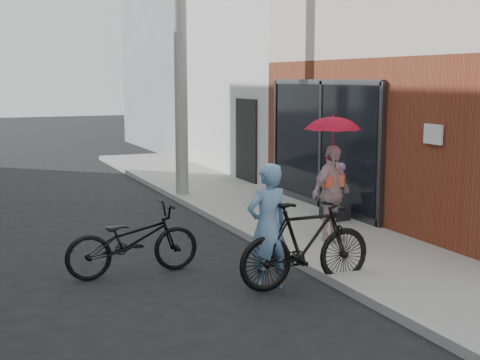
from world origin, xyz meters
TOP-DOWN VIEW (x-y plane):
  - ground at (0.00, 0.00)m, footprint 80.00×80.00m
  - sidewalk at (2.10, 2.00)m, footprint 2.20×24.00m
  - curb at (0.94, 2.00)m, footprint 0.12×24.00m
  - plaster_building at (7.20, 9.00)m, footprint 8.00×6.00m
  - east_building_far at (7.20, 16.00)m, footprint 8.00×8.00m
  - utility_pole at (1.10, 6.00)m, footprint 0.28×0.28m
  - officer at (0.08, -0.47)m, footprint 0.63×0.46m
  - bike_left at (-1.33, 0.81)m, footprint 1.85×0.69m
  - bike_right at (0.58, -0.57)m, footprint 1.86×0.53m
  - kimono_woman at (1.90, 1.02)m, footprint 0.96×0.68m
  - parasol at (1.90, 1.02)m, footprint 0.83×0.83m
  - planter at (2.79, 2.35)m, footprint 0.45×0.45m
  - potted_plant at (2.79, 2.35)m, footprint 0.48×0.41m

SIDE VIEW (x-z plane):
  - ground at x=0.00m, z-range 0.00..0.00m
  - sidewalk at x=2.10m, z-range 0.00..0.12m
  - curb at x=0.94m, z-range 0.00..0.12m
  - planter at x=2.79m, z-range 0.12..0.34m
  - bike_left at x=-1.33m, z-range 0.00..0.96m
  - bike_right at x=0.58m, z-range 0.00..1.12m
  - potted_plant at x=2.79m, z-range 0.34..0.87m
  - officer at x=0.08m, z-range 0.00..1.62m
  - kimono_woman at x=1.90m, z-range 0.12..1.63m
  - parasol at x=1.90m, z-range 1.63..2.36m
  - plaster_building at x=7.20m, z-range 0.00..7.00m
  - east_building_far at x=7.20m, z-range 0.00..7.00m
  - utility_pole at x=1.10m, z-range 0.00..7.00m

